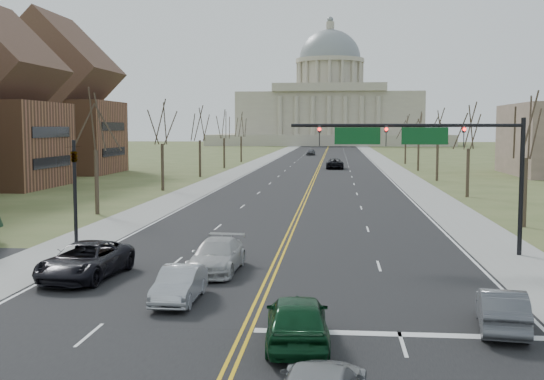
% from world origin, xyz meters
% --- Properties ---
extents(ground, '(600.00, 600.00, 0.00)m').
position_xyz_m(ground, '(0.00, 0.00, 0.00)').
color(ground, '#47562B').
rests_on(ground, ground).
extents(road, '(20.00, 380.00, 0.01)m').
position_xyz_m(road, '(0.00, 110.00, 0.01)').
color(road, black).
rests_on(road, ground).
extents(cross_road, '(120.00, 14.00, 0.01)m').
position_xyz_m(cross_road, '(0.00, 6.00, 0.01)').
color(cross_road, black).
rests_on(cross_road, ground).
extents(sidewalk_left, '(4.00, 380.00, 0.03)m').
position_xyz_m(sidewalk_left, '(-12.00, 110.00, 0.01)').
color(sidewalk_left, gray).
rests_on(sidewalk_left, ground).
extents(sidewalk_right, '(4.00, 380.00, 0.03)m').
position_xyz_m(sidewalk_right, '(12.00, 110.00, 0.01)').
color(sidewalk_right, gray).
rests_on(sidewalk_right, ground).
extents(center_line, '(0.42, 380.00, 0.01)m').
position_xyz_m(center_line, '(0.00, 110.00, 0.01)').
color(center_line, gold).
rests_on(center_line, road).
extents(edge_line_left, '(0.15, 380.00, 0.01)m').
position_xyz_m(edge_line_left, '(-9.80, 110.00, 0.01)').
color(edge_line_left, silver).
rests_on(edge_line_left, road).
extents(edge_line_right, '(0.15, 380.00, 0.01)m').
position_xyz_m(edge_line_right, '(9.80, 110.00, 0.01)').
color(edge_line_right, silver).
rests_on(edge_line_right, road).
extents(stop_bar, '(9.50, 0.50, 0.01)m').
position_xyz_m(stop_bar, '(5.00, -1.00, 0.01)').
color(stop_bar, silver).
rests_on(stop_bar, road).
extents(capitol, '(90.00, 60.00, 50.00)m').
position_xyz_m(capitol, '(0.00, 249.91, 14.20)').
color(capitol, '#B3AE95').
rests_on(capitol, ground).
extents(signal_mast, '(12.12, 0.44, 7.20)m').
position_xyz_m(signal_mast, '(7.45, 13.50, 5.76)').
color(signal_mast, black).
rests_on(signal_mast, ground).
extents(signal_left, '(0.32, 0.36, 6.00)m').
position_xyz_m(signal_left, '(-11.50, 13.50, 3.71)').
color(signal_left, black).
rests_on(signal_left, ground).
extents(tree_r_0, '(3.74, 3.74, 8.50)m').
position_xyz_m(tree_r_0, '(15.50, 24.00, 6.55)').
color(tree_r_0, '#3B2D22').
rests_on(tree_r_0, ground).
extents(tree_l_0, '(3.96, 3.96, 9.00)m').
position_xyz_m(tree_l_0, '(-15.50, 28.00, 6.94)').
color(tree_l_0, '#3B2D22').
rests_on(tree_l_0, ground).
extents(tree_r_1, '(3.74, 3.74, 8.50)m').
position_xyz_m(tree_r_1, '(15.50, 44.00, 6.55)').
color(tree_r_1, '#3B2D22').
rests_on(tree_r_1, ground).
extents(tree_l_1, '(3.96, 3.96, 9.00)m').
position_xyz_m(tree_l_1, '(-15.50, 48.00, 6.94)').
color(tree_l_1, '#3B2D22').
rests_on(tree_l_1, ground).
extents(tree_r_2, '(3.74, 3.74, 8.50)m').
position_xyz_m(tree_r_2, '(15.50, 64.00, 6.55)').
color(tree_r_2, '#3B2D22').
rests_on(tree_r_2, ground).
extents(tree_l_2, '(3.96, 3.96, 9.00)m').
position_xyz_m(tree_l_2, '(-15.50, 68.00, 6.94)').
color(tree_l_2, '#3B2D22').
rests_on(tree_l_2, ground).
extents(tree_r_3, '(3.74, 3.74, 8.50)m').
position_xyz_m(tree_r_3, '(15.50, 84.00, 6.55)').
color(tree_r_3, '#3B2D22').
rests_on(tree_r_3, ground).
extents(tree_l_3, '(3.96, 3.96, 9.00)m').
position_xyz_m(tree_l_3, '(-15.50, 88.00, 6.94)').
color(tree_l_3, '#3B2D22').
rests_on(tree_l_3, ground).
extents(tree_r_4, '(3.74, 3.74, 8.50)m').
position_xyz_m(tree_r_4, '(15.50, 104.00, 6.55)').
color(tree_r_4, '#3B2D22').
rests_on(tree_r_4, ground).
extents(tree_l_4, '(3.96, 3.96, 9.00)m').
position_xyz_m(tree_l_4, '(-15.50, 108.00, 6.94)').
color(tree_l_4, '#3B2D22').
rests_on(tree_l_4, ground).
extents(bldg_left_far, '(17.10, 14.28, 23.25)m').
position_xyz_m(bldg_left_far, '(-38.00, 74.00, 9.54)').
color(bldg_left_far, brown).
rests_on(bldg_left_far, ground).
extents(car_nb_inner_lead, '(2.24, 4.87, 1.62)m').
position_xyz_m(car_nb_inner_lead, '(1.76, -2.43, 0.82)').
color(car_nb_inner_lead, '#0C381C').
rests_on(car_nb_inner_lead, road).
extents(car_nb_outer_lead, '(2.04, 4.37, 1.39)m').
position_xyz_m(car_nb_outer_lead, '(8.39, -0.21, 0.71)').
color(car_nb_outer_lead, '#4C4F54').
rests_on(car_nb_outer_lead, road).
extents(car_sb_inner_lead, '(1.47, 4.10, 1.34)m').
position_xyz_m(car_sb_inner_lead, '(-3.05, 2.42, 0.68)').
color(car_sb_inner_lead, '#A4A6AC').
rests_on(car_sb_inner_lead, road).
extents(car_sb_outer_lead, '(3.18, 5.97, 1.60)m').
position_xyz_m(car_sb_outer_lead, '(-8.14, 6.02, 0.81)').
color(car_sb_outer_lead, black).
rests_on(car_sb_outer_lead, road).
extents(car_sb_inner_second, '(2.29, 5.25, 1.50)m').
position_xyz_m(car_sb_inner_second, '(-2.57, 7.92, 0.76)').
color(car_sb_inner_second, '#B2B2B2').
rests_on(car_sb_inner_second, road).
extents(car_far_nb, '(2.84, 6.06, 1.68)m').
position_xyz_m(car_far_nb, '(2.64, 87.83, 0.85)').
color(car_far_nb, black).
rests_on(car_far_nb, road).
extents(car_far_sb, '(2.25, 4.58, 1.50)m').
position_xyz_m(car_far_sb, '(-3.24, 141.05, 0.76)').
color(car_far_sb, '#44464B').
rests_on(car_far_sb, road).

